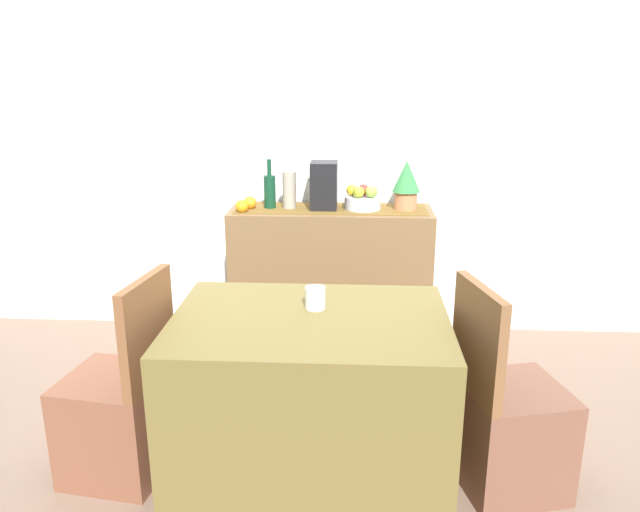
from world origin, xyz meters
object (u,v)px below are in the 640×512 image
at_px(fruit_bowl, 363,203).
at_px(coffee_cup, 315,298).
at_px(ceramic_vase, 289,190).
at_px(sideboard_console, 331,276).
at_px(potted_plant, 406,183).
at_px(chair_by_corner, 508,428).
at_px(wine_bottle, 270,191).
at_px(dining_table, 310,400).
at_px(chair_near_window, 120,416).
at_px(coffee_maker, 324,186).

bearing_deg(fruit_bowl, coffee_cup, -98.91).
bearing_deg(ceramic_vase, sideboard_console, 0.00).
xyz_separation_m(fruit_bowl, potted_plant, (0.26, 0.00, 0.12)).
bearing_deg(chair_by_corner, wine_bottle, 129.36).
relative_size(dining_table, chair_near_window, 1.23).
xyz_separation_m(sideboard_console, wine_bottle, (-0.37, -0.00, 0.54)).
relative_size(coffee_maker, ceramic_vase, 1.26).
bearing_deg(coffee_cup, dining_table, -98.67).
height_order(coffee_maker, ceramic_vase, coffee_maker).
distance_m(fruit_bowl, coffee_maker, 0.26).
bearing_deg(ceramic_vase, dining_table, -80.92).
height_order(wine_bottle, ceramic_vase, wine_bottle).
height_order(potted_plant, chair_by_corner, potted_plant).
xyz_separation_m(dining_table, coffee_cup, (0.02, 0.10, 0.42)).
height_order(fruit_bowl, wine_bottle, wine_bottle).
bearing_deg(fruit_bowl, sideboard_console, 180.00).
bearing_deg(dining_table, chair_by_corner, -0.28).
height_order(potted_plant, coffee_cup, potted_plant).
distance_m(fruit_bowl, coffee_cup, 1.34).
bearing_deg(dining_table, chair_near_window, -179.83).
bearing_deg(chair_by_corner, coffee_maker, 120.43).
relative_size(wine_bottle, coffee_cup, 3.29).
height_order(fruit_bowl, ceramic_vase, ceramic_vase).
height_order(fruit_bowl, dining_table, fruit_bowl).
height_order(potted_plant, chair_near_window, potted_plant).
height_order(coffee_maker, potted_plant, potted_plant).
height_order(sideboard_console, coffee_maker, coffee_maker).
relative_size(coffee_maker, potted_plant, 0.96).
xyz_separation_m(coffee_maker, coffee_cup, (0.03, -1.32, -0.23)).
height_order(dining_table, coffee_cup, coffee_cup).
bearing_deg(chair_near_window, coffee_maker, 60.50).
bearing_deg(dining_table, potted_plant, 71.28).
bearing_deg(wine_bottle, dining_table, -76.26).
relative_size(sideboard_console, dining_table, 1.11).
distance_m(sideboard_console, chair_by_corner, 1.63).
relative_size(wine_bottle, chair_by_corner, 0.34).
bearing_deg(chair_near_window, fruit_bowl, 53.76).
bearing_deg(wine_bottle, fruit_bowl, 0.00).
bearing_deg(potted_plant, wine_bottle, -180.00).
xyz_separation_m(coffee_maker, ceramic_vase, (-0.21, 0.00, -0.03)).
bearing_deg(sideboard_console, coffee_cup, -90.58).
distance_m(sideboard_console, coffee_cup, 1.36).
xyz_separation_m(potted_plant, chair_near_window, (-1.30, -1.42, -0.77)).
distance_m(ceramic_vase, coffee_cup, 1.35).
bearing_deg(fruit_bowl, chair_by_corner, -67.20).
bearing_deg(chair_near_window, chair_by_corner, -0.05).
height_order(coffee_maker, coffee_cup, coffee_maker).
bearing_deg(coffee_maker, dining_table, -89.37).
distance_m(fruit_bowl, potted_plant, 0.28).
distance_m(coffee_maker, potted_plant, 0.50).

